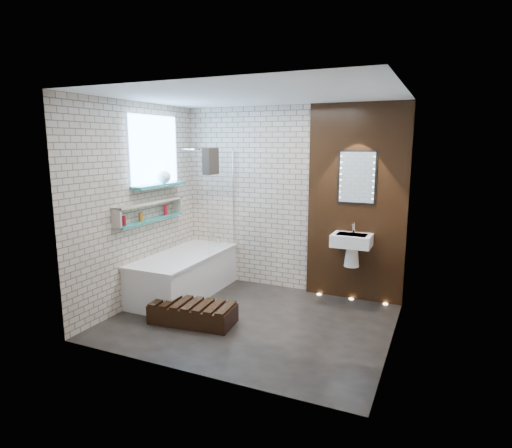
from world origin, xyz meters
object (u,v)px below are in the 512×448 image
at_px(bath_screen, 221,201).
at_px(washbasin, 352,245).
at_px(bathtub, 185,274).
at_px(walnut_step, 193,314).
at_px(led_mirror, 357,177).

bearing_deg(bath_screen, washbasin, 5.78).
xyz_separation_m(bathtub, walnut_step, (0.62, -0.78, -0.18)).
relative_size(bath_screen, led_mirror, 2.00).
distance_m(bathtub, washbasin, 2.32).
relative_size(bathtub, bath_screen, 1.24).
height_order(bathtub, walnut_step, bathtub).
bearing_deg(washbasin, led_mirror, 90.00).
bearing_deg(walnut_step, washbasin, 42.22).
xyz_separation_m(bath_screen, walnut_step, (0.27, -1.22, -1.17)).
distance_m(bathtub, led_mirror, 2.68).
relative_size(bathtub, washbasin, 3.00).
relative_size(led_mirror, walnut_step, 0.71).
distance_m(led_mirror, walnut_step, 2.69).
bearing_deg(bath_screen, walnut_step, -77.54).
distance_m(bath_screen, led_mirror, 1.89).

